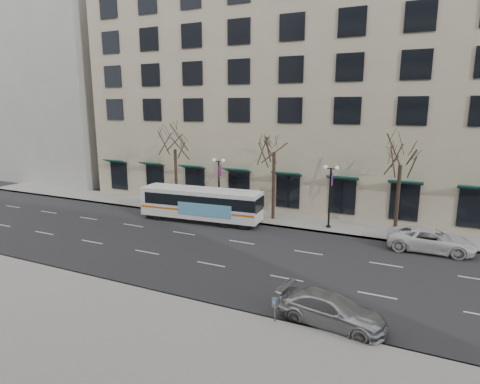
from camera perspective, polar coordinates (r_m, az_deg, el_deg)
The scene contains 13 objects.
ground at distance 27.60m, azimuth -1.79°, elevation -8.59°, with size 160.00×160.00×0.00m, color black.
sidewalk_far at distance 34.11m, azimuth 12.74°, elevation -4.68°, with size 80.00×4.00×0.15m, color gray.
building_hotel at distance 46.15m, azimuth 8.05°, elevation 14.79°, with size 40.00×20.00×24.00m, color tan.
building_far_upblock at distance 66.54m, azimuth -24.17°, elevation 14.75°, with size 28.00×20.00×28.00m, color #999993.
tree_far_left at distance 38.64m, azimuth -9.27°, elevation 7.42°, with size 3.60×3.60×8.34m.
tree_far_mid at distance 34.02m, azimuth 4.90°, elevation 7.27°, with size 3.60×3.60×8.55m.
tree_far_right at distance 32.03m, azimuth 21.98°, elevation 5.26°, with size 3.60×3.60×8.06m.
lamp_post_left at distance 36.05m, azimuth -3.01°, elevation 1.21°, with size 1.22×0.45×5.21m.
lamp_post_right at distance 32.64m, azimuth 12.68°, elevation -0.23°, with size 1.22×0.45×5.21m.
city_bus at distance 34.52m, azimuth -5.51°, elevation -1.65°, with size 10.79×3.16×2.88m.
silver_car at distance 19.37m, azimuth 12.90°, elevation -16.05°, with size 2.00×4.93×1.43m, color #AEB0B6.
white_pickup at distance 30.56m, azimuth 25.48°, elevation -6.18°, with size 2.60×5.64×1.57m, color silver.
pay_station at distance 18.85m, azimuth 5.00°, elevation -15.68°, with size 0.28×0.21×1.15m.
Camera 1 is at (11.72, -23.01, 9.76)m, focal length 30.00 mm.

